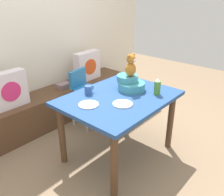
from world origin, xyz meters
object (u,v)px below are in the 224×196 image
object	(u,v)px
pillow_floral_right	(87,66)
dining_table	(119,105)
coffee_mug	(89,90)
book_stack	(64,85)
pillow_floral_left	(8,90)
dinner_plate_near	(123,104)
dinner_plate_far	(89,105)
teddy_bear	(131,66)
ketchup_bottle	(157,87)
infant_seat_teal	(130,83)
highchair	(85,90)

from	to	relation	value
pillow_floral_right	dining_table	distance (m)	1.36
coffee_mug	pillow_floral_right	bearing A→B (deg)	47.29
book_stack	coffee_mug	distance (m)	1.03
dining_table	pillow_floral_left	bearing A→B (deg)	117.71
dinner_plate_near	dinner_plate_far	size ratio (longest dim) A/B	1.00
pillow_floral_left	teddy_bear	distance (m)	1.48
pillow_floral_right	ketchup_bottle	size ratio (longest dim) A/B	2.38
dining_table	infant_seat_teal	bearing A→B (deg)	7.31
pillow_floral_left	coffee_mug	xyz separation A→B (m)	(0.46, -0.90, 0.11)
pillow_floral_right	highchair	size ratio (longest dim) A/B	0.56
highchair	pillow_floral_right	bearing A→B (deg)	43.44
pillow_floral_right	dinner_plate_near	world-z (taller)	pillow_floral_right
pillow_floral_right	dinner_plate_near	size ratio (longest dim) A/B	2.20
pillow_floral_right	dining_table	world-z (taller)	pillow_floral_right
teddy_bear	dining_table	bearing A→B (deg)	-172.83
book_stack	infant_seat_teal	xyz separation A→B (m)	(0.03, -1.18, 0.32)
coffee_mug	pillow_floral_left	bearing A→B (deg)	116.90
pillow_floral_right	dinner_plate_near	bearing A→B (deg)	-120.56
pillow_floral_left	infant_seat_teal	world-z (taller)	same
teddy_bear	highchair	bearing A→B (deg)	90.18
pillow_floral_right	highchair	bearing A→B (deg)	-136.56
highchair	teddy_bear	world-z (taller)	teddy_bear
ketchup_bottle	pillow_floral_left	bearing A→B (deg)	122.55
dining_table	teddy_bear	size ratio (longest dim) A/B	4.79
dining_table	coffee_mug	world-z (taller)	coffee_mug
book_stack	ketchup_bottle	distance (m)	1.52
pillow_floral_right	pillow_floral_left	bearing A→B (deg)	180.00
highchair	infant_seat_teal	distance (m)	0.80
coffee_mug	highchair	bearing A→B (deg)	51.02
teddy_bear	coffee_mug	xyz separation A→B (m)	(-0.39, 0.26, -0.23)
ketchup_bottle	dinner_plate_far	xyz separation A→B (m)	(-0.67, 0.36, -0.08)
pillow_floral_left	ketchup_bottle	size ratio (longest dim) A/B	2.38
ketchup_bottle	coffee_mug	xyz separation A→B (m)	(-0.48, 0.56, -0.04)
infant_seat_teal	dinner_plate_near	distance (m)	0.40
dining_table	teddy_bear	distance (m)	0.45
pillow_floral_left	dinner_plate_near	bearing A→B (deg)	-69.67
dining_table	ketchup_bottle	bearing A→B (deg)	-41.43
book_stack	dinner_plate_near	size ratio (longest dim) A/B	1.00
teddy_bear	book_stack	bearing A→B (deg)	91.51
pillow_floral_right	book_stack	distance (m)	0.51
pillow_floral_right	coffee_mug	size ratio (longest dim) A/B	3.67
dining_table	dinner_plate_near	xyz separation A→B (m)	(-0.13, -0.15, 0.11)
dinner_plate_near	pillow_floral_right	bearing A→B (deg)	59.44
highchair	coffee_mug	distance (m)	0.68
dining_table	coffee_mug	xyz separation A→B (m)	(-0.17, 0.29, 0.16)
teddy_bear	dinner_plate_near	xyz separation A→B (m)	(-0.35, -0.18, -0.27)
highchair	dinner_plate_near	world-z (taller)	highchair
pillow_floral_right	ketchup_bottle	xyz separation A→B (m)	(-0.36, -1.46, 0.15)
book_stack	pillow_floral_left	bearing A→B (deg)	-178.54
infant_seat_teal	dinner_plate_far	world-z (taller)	infant_seat_teal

